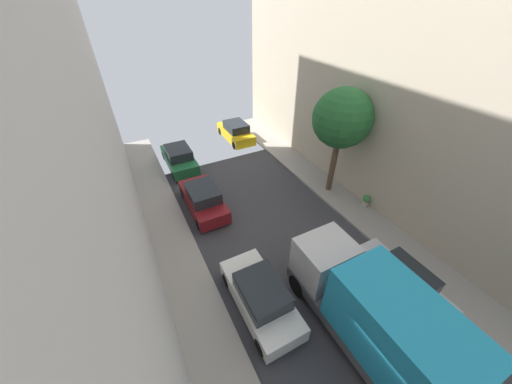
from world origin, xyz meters
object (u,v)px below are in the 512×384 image
parked_car_right_2 (399,282)px  street_tree_1 (342,119)px  parked_car_left_2 (261,297)px  parked_car_left_3 (203,199)px  parked_car_left_4 (179,158)px  delivery_truck (374,315)px  potted_plant_1 (366,200)px  parked_car_right_3 (236,132)px

parked_car_right_2 → street_tree_1: street_tree_1 is taller
parked_car_left_2 → parked_car_left_3: size_ratio=1.00×
parked_car_left_2 → parked_car_left_4: 12.31m
delivery_truck → street_tree_1: (4.93, 7.93, 3.03)m
parked_car_left_3 → delivery_truck: size_ratio=0.64×
delivery_truck → parked_car_left_2: bearing=132.8°
parked_car_left_3 → potted_plant_1: 9.47m
parked_car_left_3 → parked_car_right_3: bearing=54.2°
parked_car_right_2 → parked_car_left_2: bearing=159.1°
parked_car_left_2 → parked_car_right_2: same height
parked_car_right_2 → delivery_truck: delivery_truck is taller
parked_car_left_4 → parked_car_right_3: same height
parked_car_left_3 → parked_car_left_2: bearing=-90.0°
parked_car_left_3 → parked_car_left_4: size_ratio=1.00×
parked_car_left_2 → delivery_truck: bearing=-47.2°
parked_car_right_3 → street_tree_1: 10.55m
delivery_truck → parked_car_right_2: bearing=17.7°
parked_car_left_3 → street_tree_1: size_ratio=0.66×
parked_car_right_2 → parked_car_right_3: same height
parked_car_left_3 → street_tree_1: bearing=-14.5°
parked_car_left_3 → parked_car_right_3: same height
parked_car_left_2 → potted_plant_1: parked_car_left_2 is taller
parked_car_right_2 → street_tree_1: size_ratio=0.66×
parked_car_left_3 → street_tree_1: street_tree_1 is taller
parked_car_right_3 → street_tree_1: size_ratio=0.66×
parked_car_right_3 → delivery_truck: (-2.70, -17.39, 1.07)m
parked_car_left_3 → street_tree_1: 8.89m
parked_car_left_4 → parked_car_right_2: 15.35m
parked_car_left_4 → street_tree_1: street_tree_1 is taller
delivery_truck → street_tree_1: size_ratio=1.04×
delivery_truck → potted_plant_1: 8.11m
parked_car_left_3 → potted_plant_1: bearing=-27.0°
parked_car_left_3 → potted_plant_1: parked_car_left_3 is taller
parked_car_right_3 → delivery_truck: size_ratio=0.64×
parked_car_left_4 → street_tree_1: (7.63, -7.30, 4.10)m
parked_car_left_3 → parked_car_right_2: size_ratio=1.00×
potted_plant_1 → delivery_truck: bearing=-135.7°
parked_car_left_3 → delivery_truck: bearing=-74.7°
delivery_truck → street_tree_1: street_tree_1 is taller
parked_car_left_4 → parked_car_right_3: (5.40, 2.16, 0.00)m
parked_car_left_3 → potted_plant_1: (8.43, -4.30, -0.17)m
parked_car_left_3 → potted_plant_1: size_ratio=5.51×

